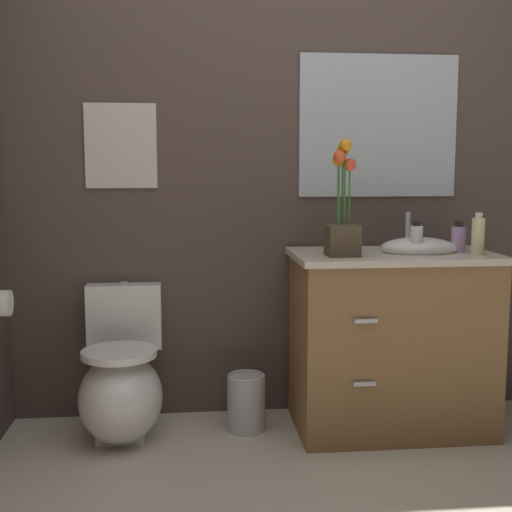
{
  "coord_description": "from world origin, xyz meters",
  "views": [
    {
      "loc": [
        -0.5,
        -1.9,
        1.24
      ],
      "look_at": [
        -0.18,
        1.08,
        0.85
      ],
      "focal_mm": 47.2,
      "sensor_mm": 36.0,
      "label": 1
    }
  ],
  "objects_px": {
    "wall_poster": "(121,146)",
    "wall_mirror": "(379,126)",
    "flower_vase": "(343,219)",
    "trash_bin": "(246,402)",
    "lotion_bottle": "(478,236)",
    "vanity_cabinet": "(392,339)",
    "hand_wash_bottle": "(416,239)",
    "toilet": "(121,385)",
    "soap_bottle": "(458,238)"
  },
  "relations": [
    {
      "from": "soap_bottle",
      "to": "trash_bin",
      "type": "xyz_separation_m",
      "value": [
        -0.99,
        0.06,
        -0.78
      ]
    },
    {
      "from": "toilet",
      "to": "trash_bin",
      "type": "bearing_deg",
      "value": 1.49
    },
    {
      "from": "wall_poster",
      "to": "wall_mirror",
      "type": "relative_size",
      "value": 0.51
    },
    {
      "from": "vanity_cabinet",
      "to": "lotion_bottle",
      "type": "relative_size",
      "value": 5.38
    },
    {
      "from": "lotion_bottle",
      "to": "wall_mirror",
      "type": "relative_size",
      "value": 0.24
    },
    {
      "from": "lotion_bottle",
      "to": "trash_bin",
      "type": "distance_m",
      "value": 1.32
    },
    {
      "from": "vanity_cabinet",
      "to": "trash_bin",
      "type": "distance_m",
      "value": 0.75
    },
    {
      "from": "vanity_cabinet",
      "to": "hand_wash_bottle",
      "type": "xyz_separation_m",
      "value": [
        0.08,
        -0.07,
        0.48
      ]
    },
    {
      "from": "flower_vase",
      "to": "trash_bin",
      "type": "xyz_separation_m",
      "value": [
        -0.42,
        0.14,
        -0.88
      ]
    },
    {
      "from": "trash_bin",
      "to": "wall_poster",
      "type": "distance_m",
      "value": 1.37
    },
    {
      "from": "vanity_cabinet",
      "to": "lotion_bottle",
      "type": "bearing_deg",
      "value": -20.42
    },
    {
      "from": "lotion_bottle",
      "to": "wall_mirror",
      "type": "bearing_deg",
      "value": 129.58
    },
    {
      "from": "hand_wash_bottle",
      "to": "toilet",
      "type": "bearing_deg",
      "value": 175.91
    },
    {
      "from": "soap_bottle",
      "to": "hand_wash_bottle",
      "type": "bearing_deg",
      "value": -166.08
    },
    {
      "from": "hand_wash_bottle",
      "to": "vanity_cabinet",
      "type": "bearing_deg",
      "value": 138.97
    },
    {
      "from": "lotion_bottle",
      "to": "wall_mirror",
      "type": "xyz_separation_m",
      "value": [
        -0.35,
        0.42,
        0.51
      ]
    },
    {
      "from": "lotion_bottle",
      "to": "trash_bin",
      "type": "height_order",
      "value": "lotion_bottle"
    },
    {
      "from": "toilet",
      "to": "wall_mirror",
      "type": "distance_m",
      "value": 1.77
    },
    {
      "from": "trash_bin",
      "to": "toilet",
      "type": "bearing_deg",
      "value": -178.51
    },
    {
      "from": "flower_vase",
      "to": "trash_bin",
      "type": "distance_m",
      "value": 0.98
    },
    {
      "from": "toilet",
      "to": "trash_bin",
      "type": "xyz_separation_m",
      "value": [
        0.58,
        0.02,
        -0.11
      ]
    },
    {
      "from": "toilet",
      "to": "vanity_cabinet",
      "type": "relative_size",
      "value": 0.67
    },
    {
      "from": "toilet",
      "to": "lotion_bottle",
      "type": "relative_size",
      "value": 3.6
    },
    {
      "from": "flower_vase",
      "to": "soap_bottle",
      "type": "bearing_deg",
      "value": 8.4
    },
    {
      "from": "soap_bottle",
      "to": "lotion_bottle",
      "type": "height_order",
      "value": "lotion_bottle"
    },
    {
      "from": "lotion_bottle",
      "to": "soap_bottle",
      "type": "bearing_deg",
      "value": 110.92
    },
    {
      "from": "flower_vase",
      "to": "hand_wash_bottle",
      "type": "height_order",
      "value": "flower_vase"
    },
    {
      "from": "soap_bottle",
      "to": "lotion_bottle",
      "type": "xyz_separation_m",
      "value": [
        0.04,
        -0.11,
        0.02
      ]
    },
    {
      "from": "lotion_bottle",
      "to": "hand_wash_bottle",
      "type": "relative_size",
      "value": 1.25
    },
    {
      "from": "toilet",
      "to": "soap_bottle",
      "type": "bearing_deg",
      "value": -1.51
    },
    {
      "from": "trash_bin",
      "to": "lotion_bottle",
      "type": "bearing_deg",
      "value": -9.35
    },
    {
      "from": "wall_poster",
      "to": "lotion_bottle",
      "type": "bearing_deg",
      "value": -14.65
    },
    {
      "from": "wall_mirror",
      "to": "flower_vase",
      "type": "bearing_deg",
      "value": -124.26
    },
    {
      "from": "hand_wash_bottle",
      "to": "wall_mirror",
      "type": "xyz_separation_m",
      "value": [
        -0.08,
        0.36,
        0.53
      ]
    },
    {
      "from": "toilet",
      "to": "wall_mirror",
      "type": "height_order",
      "value": "wall_mirror"
    },
    {
      "from": "toilet",
      "to": "lotion_bottle",
      "type": "xyz_separation_m",
      "value": [
        1.62,
        -0.16,
        0.7
      ]
    },
    {
      "from": "toilet",
      "to": "wall_mirror",
      "type": "relative_size",
      "value": 0.86
    },
    {
      "from": "toilet",
      "to": "flower_vase",
      "type": "distance_m",
      "value": 1.27
    },
    {
      "from": "wall_poster",
      "to": "wall_mirror",
      "type": "bearing_deg",
      "value": 0.0
    },
    {
      "from": "vanity_cabinet",
      "to": "wall_mirror",
      "type": "distance_m",
      "value": 1.05
    },
    {
      "from": "hand_wash_bottle",
      "to": "wall_mirror",
      "type": "distance_m",
      "value": 0.65
    },
    {
      "from": "lotion_bottle",
      "to": "flower_vase",
      "type": "bearing_deg",
      "value": 177.28
    },
    {
      "from": "hand_wash_bottle",
      "to": "wall_poster",
      "type": "distance_m",
      "value": 1.46
    },
    {
      "from": "toilet",
      "to": "trash_bin",
      "type": "height_order",
      "value": "toilet"
    },
    {
      "from": "soap_bottle",
      "to": "trash_bin",
      "type": "relative_size",
      "value": 0.53
    },
    {
      "from": "flower_vase",
      "to": "lotion_bottle",
      "type": "relative_size",
      "value": 2.7
    },
    {
      "from": "toilet",
      "to": "flower_vase",
      "type": "height_order",
      "value": "flower_vase"
    },
    {
      "from": "flower_vase",
      "to": "wall_mirror",
      "type": "xyz_separation_m",
      "value": [
        0.27,
        0.39,
        0.43
      ]
    },
    {
      "from": "toilet",
      "to": "flower_vase",
      "type": "relative_size",
      "value": 1.33
    },
    {
      "from": "vanity_cabinet",
      "to": "wall_poster",
      "type": "relative_size",
      "value": 2.55
    }
  ]
}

